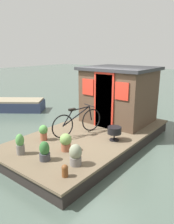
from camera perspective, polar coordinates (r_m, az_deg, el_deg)
ground_plane at (r=6.79m, az=1.06°, el=-8.35°), size 60.00×60.00×0.00m
houseboat_deck at (r=6.72m, az=1.07°, el=-6.91°), size 5.34×2.77×0.37m
houseboat_cabin at (r=7.64m, az=8.22°, el=4.55°), size 2.02×2.28×1.87m
bicycle at (r=6.45m, az=-2.44°, el=-2.55°), size 1.65×0.60×0.83m
potted_plant_fern at (r=5.47m, az=-5.51°, el=-7.64°), size 0.30×0.30×0.44m
potted_plant_thyme at (r=6.19m, az=-11.20°, el=-5.05°), size 0.24×0.24×0.43m
potted_plant_basil at (r=4.82m, az=-2.99°, el=-10.97°), size 0.28×0.28×0.47m
potted_plant_geranium at (r=5.51m, az=-16.91°, el=-7.96°), size 0.20×0.20×0.51m
potted_plant_succulent at (r=5.10m, az=-10.92°, el=-9.99°), size 0.25×0.25×0.45m
charcoal_grill at (r=6.09m, az=7.12°, el=-4.85°), size 0.38×0.38×0.39m
mooring_bollard at (r=4.47m, az=-5.73°, el=-14.76°), size 0.13×0.13×0.26m
dinghy_boat at (r=11.12m, az=-19.57°, el=1.73°), size 2.84×3.28×0.53m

